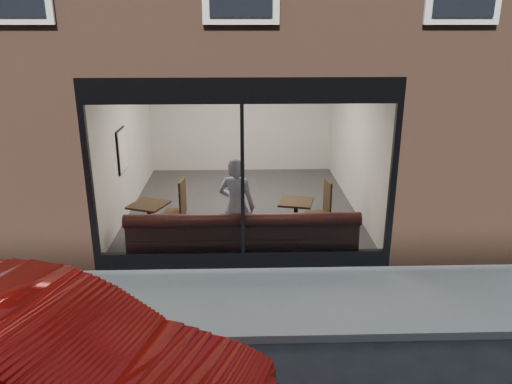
{
  "coord_description": "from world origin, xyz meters",
  "views": [
    {
      "loc": [
        -0.02,
        -5.61,
        3.98
      ],
      "look_at": [
        0.23,
        2.4,
        1.25
      ],
      "focal_mm": 35.0,
      "sensor_mm": 36.0,
      "label": 1
    }
  ],
  "objects_px": {
    "banquette": "(243,246)",
    "person": "(237,207)",
    "cafe_chair_right": "(318,214)",
    "parked_car": "(41,373)",
    "cafe_table_left": "(148,205)",
    "cafe_chair_left": "(174,212)",
    "cafe_table_right": "(296,202)"
  },
  "relations": [
    {
      "from": "cafe_table_left",
      "to": "cafe_table_right",
      "type": "xyz_separation_m",
      "value": [
        2.79,
        0.08,
        0.0
      ]
    },
    {
      "from": "cafe_table_right",
      "to": "cafe_chair_left",
      "type": "bearing_deg",
      "value": 161.38
    },
    {
      "from": "cafe_table_left",
      "to": "parked_car",
      "type": "bearing_deg",
      "value": -92.69
    },
    {
      "from": "cafe_table_right",
      "to": "cafe_table_left",
      "type": "bearing_deg",
      "value": -178.45
    },
    {
      "from": "banquette",
      "to": "cafe_table_right",
      "type": "xyz_separation_m",
      "value": [
        1.02,
        0.83,
        0.52
      ]
    },
    {
      "from": "person",
      "to": "parked_car",
      "type": "bearing_deg",
      "value": 83.79
    },
    {
      "from": "banquette",
      "to": "cafe_chair_right",
      "type": "height_order",
      "value": "banquette"
    },
    {
      "from": "banquette",
      "to": "cafe_table_left",
      "type": "relative_size",
      "value": 6.4
    },
    {
      "from": "banquette",
      "to": "parked_car",
      "type": "distance_m",
      "value": 4.48
    },
    {
      "from": "cafe_chair_right",
      "to": "cafe_table_right",
      "type": "bearing_deg",
      "value": 40.06
    },
    {
      "from": "cafe_table_left",
      "to": "banquette",
      "type": "bearing_deg",
      "value": -23.2
    },
    {
      "from": "cafe_table_right",
      "to": "cafe_chair_left",
      "type": "xyz_separation_m",
      "value": [
        -2.44,
        0.82,
        -0.5
      ]
    },
    {
      "from": "person",
      "to": "cafe_chair_left",
      "type": "bearing_deg",
      "value": -30.06
    },
    {
      "from": "person",
      "to": "cafe_chair_left",
      "type": "height_order",
      "value": "person"
    },
    {
      "from": "banquette",
      "to": "cafe_table_left",
      "type": "distance_m",
      "value": 1.99
    },
    {
      "from": "banquette",
      "to": "cafe_table_right",
      "type": "relative_size",
      "value": 6.48
    },
    {
      "from": "cafe_table_left",
      "to": "cafe_chair_left",
      "type": "height_order",
      "value": "cafe_table_left"
    },
    {
      "from": "cafe_table_left",
      "to": "cafe_chair_right",
      "type": "xyz_separation_m",
      "value": [
        3.31,
        0.69,
        -0.5
      ]
    },
    {
      "from": "cafe_table_left",
      "to": "cafe_chair_left",
      "type": "bearing_deg",
      "value": 68.79
    },
    {
      "from": "banquette",
      "to": "cafe_table_left",
      "type": "xyz_separation_m",
      "value": [
        -1.76,
        0.76,
        0.52
      ]
    },
    {
      "from": "banquette",
      "to": "cafe_chair_left",
      "type": "distance_m",
      "value": 2.18
    },
    {
      "from": "banquette",
      "to": "person",
      "type": "bearing_deg",
      "value": 119.49
    },
    {
      "from": "banquette",
      "to": "cafe_table_right",
      "type": "distance_m",
      "value": 1.41
    },
    {
      "from": "person",
      "to": "cafe_chair_left",
      "type": "xyz_separation_m",
      "value": [
        -1.31,
        1.47,
        -0.66
      ]
    },
    {
      "from": "person",
      "to": "parked_car",
      "type": "relative_size",
      "value": 0.39
    },
    {
      "from": "cafe_chair_left",
      "to": "cafe_table_left",
      "type": "bearing_deg",
      "value": 77.71
    },
    {
      "from": "cafe_chair_left",
      "to": "parked_car",
      "type": "relative_size",
      "value": 0.09
    },
    {
      "from": "banquette",
      "to": "cafe_chair_right",
      "type": "relative_size",
      "value": 9.54
    },
    {
      "from": "cafe_table_right",
      "to": "parked_car",
      "type": "distance_m",
      "value": 5.67
    },
    {
      "from": "cafe_chair_right",
      "to": "parked_car",
      "type": "distance_m",
      "value": 6.49
    },
    {
      "from": "person",
      "to": "cafe_table_left",
      "type": "relative_size",
      "value": 2.87
    },
    {
      "from": "cafe_chair_right",
      "to": "parked_car",
      "type": "bearing_deg",
      "value": 47.66
    }
  ]
}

